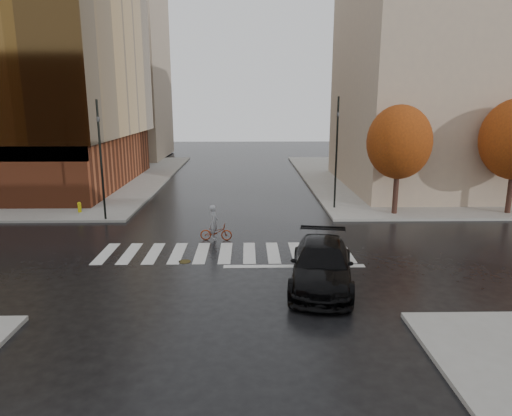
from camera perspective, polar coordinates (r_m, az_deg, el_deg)
The scene contains 13 objects.
ground at distance 20.70m, azimuth -3.90°, elevation -6.07°, with size 120.00×120.00×0.00m, color black.
sidewalk_nw at distance 46.62m, azimuth -29.30°, elevation 3.19°, with size 30.00×30.00×0.15m, color gray.
sidewalk_ne at distance 45.67m, azimuth 24.93°, elevation 3.48°, with size 30.00×30.00×0.15m, color gray.
crosswalk at distance 21.17m, azimuth -3.84°, elevation -5.61°, with size 12.00×3.00×0.01m, color silver.
building_ne_tan at distance 39.92m, azimuth 23.42°, elevation 15.51°, with size 16.00×16.00×18.00m, color tan.
building_nw_far at distance 59.12m, azimuth -18.52°, elevation 15.79°, with size 14.00×12.00×20.00m, color tan.
tree_ne_a at distance 28.47m, azimuth 17.46°, elevation 7.84°, with size 3.80×3.80×6.50m.
sedan at distance 17.52m, azimuth 8.21°, elevation -7.01°, with size 2.28×5.60×1.63m, color black.
cyclist at distance 22.94m, azimuth -5.11°, elevation -2.55°, with size 1.62×0.64×1.81m.
traffic_light_nw at distance 27.29m, azimuth -18.86°, elevation 6.47°, with size 0.17×0.14×6.78m.
traffic_light_ne at distance 29.19m, azimuth 10.05°, elevation 7.61°, with size 0.16×0.18×6.96m.
fire_hydrant at distance 30.08m, azimuth -21.20°, elevation 0.17°, with size 0.23×0.23×0.64m.
manhole at distance 20.26m, azimuth -8.91°, elevation -6.63°, with size 0.53×0.53×0.01m, color #443A18.
Camera 1 is at (1.05, -19.52, 6.83)m, focal length 32.00 mm.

